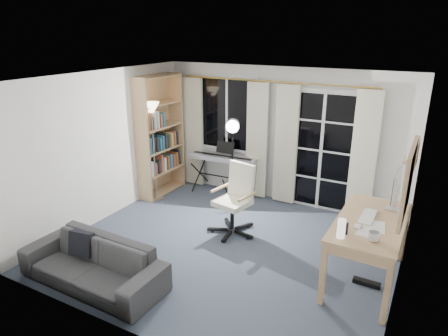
% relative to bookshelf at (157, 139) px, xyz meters
% --- Properties ---
extents(floor, '(4.50, 4.00, 0.02)m').
position_rel_bookshelf_xyz_m(floor, '(2.13, -1.22, -1.07)').
color(floor, '#3B4456').
rests_on(floor, ground).
extents(window, '(1.20, 0.08, 1.40)m').
position_rel_bookshelf_xyz_m(window, '(1.08, 0.75, 0.44)').
color(window, white).
rests_on(window, floor).
extents(french_door, '(1.32, 0.09, 2.11)m').
position_rel_bookshelf_xyz_m(french_door, '(2.88, 0.75, -0.03)').
color(french_door, white).
rests_on(french_door, floor).
extents(curtains, '(3.60, 0.07, 2.13)m').
position_rel_bookshelf_xyz_m(curtains, '(1.99, 0.66, 0.04)').
color(curtains, gold).
rests_on(curtains, floor).
extents(bookshelf, '(0.38, 1.05, 2.23)m').
position_rel_bookshelf_xyz_m(bookshelf, '(0.00, 0.00, 0.00)').
color(bookshelf, tan).
rests_on(bookshelf, floor).
extents(torchiere_lamp, '(0.34, 0.34, 1.80)m').
position_rel_bookshelf_xyz_m(torchiere_lamp, '(0.18, -0.34, 0.39)').
color(torchiere_lamp, '#B2B2B7').
rests_on(torchiere_lamp, floor).
extents(keyboard_piano, '(1.32, 0.67, 0.95)m').
position_rel_bookshelf_xyz_m(keyboard_piano, '(1.13, 0.48, -0.34)').
color(keyboard_piano, black).
rests_on(keyboard_piano, floor).
extents(studio_light, '(0.38, 0.39, 1.66)m').
position_rel_bookshelf_xyz_m(studio_light, '(1.63, -0.11, 0.27)').
color(studio_light, black).
rests_on(studio_light, floor).
extents(office_chair, '(0.75, 0.74, 1.08)m').
position_rel_bookshelf_xyz_m(office_chair, '(2.01, -0.68, -0.42)').
color(office_chair, black).
rests_on(office_chair, floor).
extents(desk, '(0.80, 1.55, 0.82)m').
position_rel_bookshelf_xyz_m(desk, '(4.01, -1.10, -0.34)').
color(desk, tan).
rests_on(desk, floor).
extents(monitor, '(0.20, 0.59, 0.52)m').
position_rel_bookshelf_xyz_m(monitor, '(4.21, -0.65, 0.08)').
color(monitor, silver).
rests_on(monitor, desk).
extents(desk_clutter, '(0.49, 0.93, 1.04)m').
position_rel_bookshelf_xyz_m(desk_clutter, '(3.94, -1.34, -0.41)').
color(desk_clutter, white).
rests_on(desk_clutter, desk).
extents(mug, '(0.14, 0.11, 0.14)m').
position_rel_bookshelf_xyz_m(mug, '(4.11, -1.60, -0.17)').
color(mug, silver).
rests_on(mug, desk).
extents(wall_mirror, '(0.04, 0.94, 0.74)m').
position_rel_bookshelf_xyz_m(wall_mirror, '(4.35, -1.57, 0.49)').
color(wall_mirror, tan).
rests_on(wall_mirror, floor).
extents(framed_print, '(0.03, 0.42, 0.32)m').
position_rel_bookshelf_xyz_m(framed_print, '(4.36, -0.67, 0.54)').
color(framed_print, tan).
rests_on(framed_print, floor).
extents(wall_shelf, '(0.16, 0.30, 0.18)m').
position_rel_bookshelf_xyz_m(wall_shelf, '(4.29, -0.17, 0.35)').
color(wall_shelf, tan).
rests_on(wall_shelf, floor).
extents(sofa, '(1.88, 0.58, 0.73)m').
position_rel_bookshelf_xyz_m(sofa, '(1.08, -2.77, -0.69)').
color(sofa, '#28282A').
rests_on(sofa, floor).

